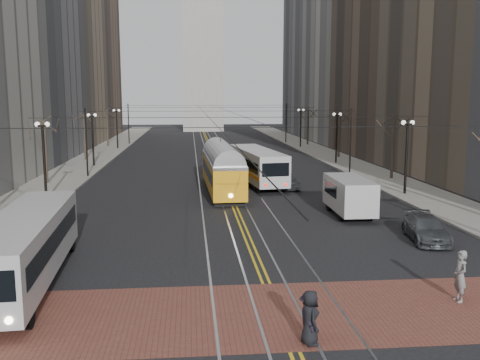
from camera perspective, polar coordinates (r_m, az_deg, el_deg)
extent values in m
plane|color=black|center=(23.45, 2.50, -10.21)|extent=(260.00, 260.00, 0.00)
cube|color=gray|center=(68.42, -15.39, 2.17)|extent=(5.00, 140.00, 0.15)
cube|color=gray|center=(69.76, 9.68, 2.49)|extent=(5.00, 140.00, 0.15)
cube|color=brown|center=(19.75, 4.14, -13.96)|extent=(25.00, 6.00, 0.01)
cube|color=gray|center=(67.45, -2.73, 2.33)|extent=(4.80, 130.00, 0.02)
cube|color=gold|center=(67.45, -2.73, 2.33)|extent=(0.42, 130.00, 0.01)
cube|color=brown|center=(110.94, -17.61, 14.84)|extent=(16.00, 20.00, 40.00)
cube|color=brown|center=(74.30, 17.98, 15.66)|extent=(16.00, 20.00, 34.00)
cube|color=slate|center=(112.35, 9.73, 15.04)|extent=(16.00, 20.00, 40.00)
cube|color=#B2AFA5|center=(125.64, -4.11, 18.15)|extent=(9.00, 9.00, 56.00)
cylinder|color=black|center=(41.62, -20.13, 1.61)|extent=(0.20, 0.20, 5.60)
cylinder|color=black|center=(61.07, -15.42, 3.97)|extent=(0.20, 0.20, 5.60)
cylinder|color=black|center=(80.80, -12.98, 5.18)|extent=(0.20, 0.20, 5.60)
cylinder|color=black|center=(43.60, 17.30, 2.06)|extent=(0.20, 0.20, 5.60)
cylinder|color=black|center=(62.44, 10.25, 4.25)|extent=(0.20, 0.20, 5.60)
cylinder|color=black|center=(81.83, 6.49, 5.39)|extent=(0.20, 0.20, 5.60)
cylinder|color=#382D23|center=(49.82, -20.05, 2.72)|extent=(0.28, 0.28, 5.60)
cylinder|color=#382D23|center=(67.32, -16.22, 4.36)|extent=(0.28, 0.28, 5.60)
cylinder|color=#382D23|center=(85.03, -13.97, 5.32)|extent=(0.28, 0.28, 5.60)
cylinder|color=#382D23|center=(51.72, 15.96, 3.12)|extent=(0.28, 0.28, 5.60)
cylinder|color=#382D23|center=(68.74, 10.52, 4.65)|extent=(0.28, 0.28, 5.60)
cylinder|color=#382D23|center=(86.16, 7.25, 5.55)|extent=(0.28, 0.28, 5.60)
cylinder|color=black|center=(66.99, -4.06, 7.41)|extent=(0.03, 120.00, 0.03)
cylinder|color=black|center=(67.12, -1.48, 7.44)|extent=(0.03, 120.00, 0.03)
cylinder|color=black|center=(53.05, -16.07, 3.80)|extent=(0.16, 0.16, 6.60)
cylinder|color=black|center=(88.60, -11.80, 5.85)|extent=(0.16, 0.16, 6.60)
cylinder|color=black|center=(54.52, 11.71, 4.09)|extent=(0.16, 0.16, 6.60)
cylinder|color=black|center=(89.49, 4.94, 6.03)|extent=(0.16, 0.16, 6.60)
cube|color=#B8B8B8|center=(23.79, -21.85, -6.93)|extent=(3.09, 11.68, 2.89)
cube|color=#F5A615|center=(43.31, -1.91, 0.74)|extent=(2.82, 13.19, 3.09)
cube|color=silver|center=(47.38, 1.83, 1.42)|extent=(3.97, 11.96, 3.06)
cube|color=#BCBCBC|center=(35.36, 11.55, -1.80)|extent=(2.20, 5.58, 2.46)
imported|color=#43464C|center=(45.19, 4.78, 0.00)|extent=(2.36, 4.49, 1.46)
imported|color=#43474B|center=(30.50, 19.22, -4.93)|extent=(2.47, 4.70, 1.30)
imported|color=black|center=(17.26, 7.49, -14.34)|extent=(0.65, 0.91, 1.74)
imported|color=gray|center=(22.00, 22.43, -9.45)|extent=(0.50, 0.74, 1.97)
imported|color=black|center=(17.48, 7.30, -14.27)|extent=(0.62, 1.05, 1.60)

